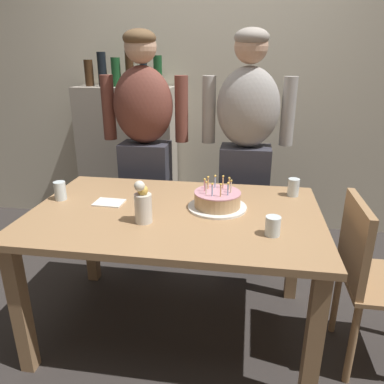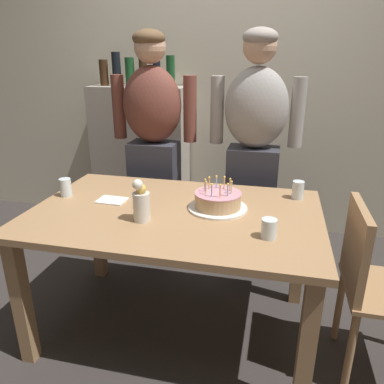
# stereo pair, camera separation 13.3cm
# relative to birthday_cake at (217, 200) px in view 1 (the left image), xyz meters

# --- Properties ---
(ground_plane) EXTENTS (10.00, 10.00, 0.00)m
(ground_plane) POSITION_rel_birthday_cake_xyz_m (-0.21, -0.08, -0.78)
(ground_plane) COLOR #332D2B
(back_wall) EXTENTS (5.20, 0.10, 2.60)m
(back_wall) POSITION_rel_birthday_cake_xyz_m (-0.21, 1.47, 0.52)
(back_wall) COLOR beige
(back_wall) RESTS_ON ground_plane
(dining_table) EXTENTS (1.50, 0.96, 0.74)m
(dining_table) POSITION_rel_birthday_cake_xyz_m (-0.21, -0.08, -0.14)
(dining_table) COLOR #A37A51
(dining_table) RESTS_ON ground_plane
(birthday_cake) EXTENTS (0.31, 0.31, 0.16)m
(birthday_cake) POSITION_rel_birthday_cake_xyz_m (0.00, 0.00, 0.00)
(birthday_cake) COLOR white
(birthday_cake) RESTS_ON dining_table
(water_glass_near) EXTENTS (0.06, 0.06, 0.10)m
(water_glass_near) POSITION_rel_birthday_cake_xyz_m (0.41, 0.25, 0.01)
(water_glass_near) COLOR silver
(water_glass_near) RESTS_ON dining_table
(water_glass_far) EXTENTS (0.07, 0.07, 0.09)m
(water_glass_far) POSITION_rel_birthday_cake_xyz_m (0.27, -0.27, 0.00)
(water_glass_far) COLOR silver
(water_glass_far) RESTS_ON dining_table
(water_glass_side) EXTENTS (0.06, 0.06, 0.10)m
(water_glass_side) POSITION_rel_birthday_cake_xyz_m (-0.88, -0.01, 0.01)
(water_glass_side) COLOR silver
(water_glass_side) RESTS_ON dining_table
(napkin_stack) EXTENTS (0.16, 0.12, 0.01)m
(napkin_stack) POSITION_rel_birthday_cake_xyz_m (-0.59, -0.02, -0.04)
(napkin_stack) COLOR white
(napkin_stack) RESTS_ON dining_table
(flower_vase) EXTENTS (0.08, 0.08, 0.21)m
(flower_vase) POSITION_rel_birthday_cake_xyz_m (-0.34, -0.23, 0.05)
(flower_vase) COLOR silver
(flower_vase) RESTS_ON dining_table
(person_man_bearded) EXTENTS (0.61, 0.27, 1.66)m
(person_man_bearded) POSITION_rel_birthday_cake_xyz_m (-0.58, 0.67, 0.09)
(person_man_bearded) COLOR #33333D
(person_man_bearded) RESTS_ON ground_plane
(person_woman_cardigan) EXTENTS (0.61, 0.27, 1.66)m
(person_woman_cardigan) POSITION_rel_birthday_cake_xyz_m (0.13, 0.67, 0.09)
(person_woman_cardigan) COLOR #33333D
(person_woman_cardigan) RESTS_ON ground_plane
(dining_chair) EXTENTS (0.42, 0.42, 0.87)m
(dining_chair) POSITION_rel_birthday_cake_xyz_m (0.77, -0.15, -0.27)
(dining_chair) COLOR #A37A51
(dining_chair) RESTS_ON ground_plane
(shelf_cabinet) EXTENTS (0.83, 0.30, 1.54)m
(shelf_cabinet) POSITION_rel_birthday_cake_xyz_m (-0.91, 1.25, -0.14)
(shelf_cabinet) COLOR #9E9384
(shelf_cabinet) RESTS_ON ground_plane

